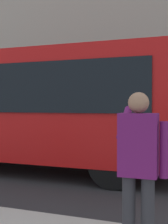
{
  "coord_description": "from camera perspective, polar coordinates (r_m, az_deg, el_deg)",
  "views": [
    {
      "loc": [
        -0.28,
        7.37,
        1.72
      ],
      "look_at": [
        2.25,
        0.4,
        1.54
      ],
      "focal_mm": 48.16,
      "sensor_mm": 36.0,
      "label": 1
    }
  ],
  "objects": [
    {
      "name": "pedestrian_photographer",
      "position": [
        3.24,
        10.37,
        -8.9
      ],
      "size": [
        0.53,
        0.52,
        1.7
      ],
      "color": "#2D2D33",
      "rests_on": "sidewalk_curb"
    },
    {
      "name": "red_bus",
      "position": [
        8.36,
        -13.0,
        1.08
      ],
      "size": [
        9.05,
        2.54,
        3.08
      ],
      "color": "red",
      "rests_on": "ground_plane"
    }
  ]
}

